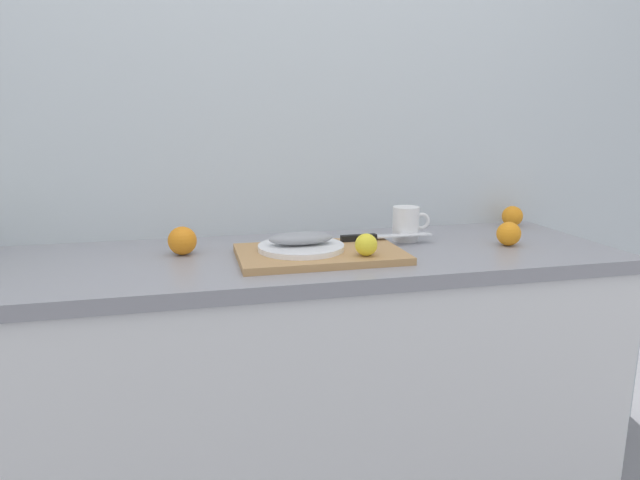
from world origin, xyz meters
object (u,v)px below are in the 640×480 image
(coffee_mug_1, at_px, (406,224))
(orange_0, at_px, (512,216))
(cutting_board, at_px, (320,254))
(lemon_0, at_px, (366,245))
(white_plate, at_px, (301,247))
(chef_knife, at_px, (375,237))
(fish_fillet, at_px, (301,238))

(coffee_mug_1, bearing_deg, orange_0, 15.95)
(coffee_mug_1, height_order, orange_0, coffee_mug_1)
(cutting_board, bearing_deg, lemon_0, -39.35)
(cutting_board, height_order, white_plate, white_plate)
(chef_knife, relative_size, lemon_0, 4.77)
(coffee_mug_1, xyz_separation_m, orange_0, (0.46, 0.13, -0.02))
(fish_fillet, height_order, orange_0, orange_0)
(white_plate, xyz_separation_m, lemon_0, (0.16, -0.11, 0.02))
(cutting_board, relative_size, white_plate, 1.89)
(fish_fillet, relative_size, lemon_0, 2.99)
(orange_0, bearing_deg, cutting_board, -160.22)
(cutting_board, relative_size, coffee_mug_1, 3.71)
(cutting_board, height_order, coffee_mug_1, coffee_mug_1)
(cutting_board, distance_m, chef_knife, 0.22)
(cutting_board, xyz_separation_m, coffee_mug_1, (0.32, 0.15, 0.04))
(coffee_mug_1, bearing_deg, fish_fillet, -160.72)
(fish_fillet, relative_size, chef_knife, 0.63)
(cutting_board, xyz_separation_m, white_plate, (-0.05, 0.02, 0.02))
(cutting_board, height_order, lemon_0, lemon_0)
(cutting_board, xyz_separation_m, fish_fillet, (-0.05, 0.02, 0.04))
(coffee_mug_1, bearing_deg, cutting_board, -154.98)
(fish_fillet, distance_m, lemon_0, 0.19)
(lemon_0, height_order, coffee_mug_1, coffee_mug_1)
(chef_knife, distance_m, coffee_mug_1, 0.13)
(cutting_board, bearing_deg, orange_0, 19.78)
(white_plate, height_order, lemon_0, lemon_0)
(cutting_board, bearing_deg, white_plate, 158.42)
(fish_fillet, relative_size, coffee_mug_1, 1.47)
(white_plate, distance_m, coffee_mug_1, 0.39)
(fish_fillet, bearing_deg, cutting_board, -21.58)
(lemon_0, bearing_deg, chef_knife, 63.93)
(cutting_board, bearing_deg, coffee_mug_1, 25.02)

